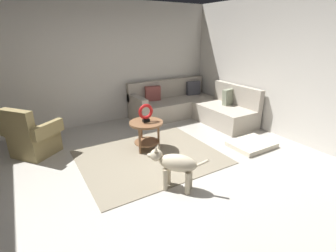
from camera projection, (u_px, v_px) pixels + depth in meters
ground_plane at (163, 182)px, 3.63m from camera, size 6.00×6.00×0.10m
wall_back at (96, 64)px, 5.48m from camera, size 6.00×0.12×2.70m
wall_right at (299, 71)px, 4.56m from camera, size 0.12×6.00×2.70m
area_rug at (150, 157)px, 4.24m from camera, size 2.30×1.90×0.01m
sectional_couch at (191, 107)px, 6.08m from camera, size 2.20×2.25×0.88m
armchair at (32, 138)px, 4.22m from camera, size 0.97×1.00×0.88m
side_table at (146, 128)px, 4.38m from camera, size 0.60×0.60×0.54m
torus_sculpture at (146, 113)px, 4.28m from camera, size 0.28×0.08×0.33m
dog_bed_mat at (252, 144)px, 4.62m from camera, size 0.80×0.60×0.09m
dog at (175, 164)px, 3.27m from camera, size 0.60×0.67×0.63m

